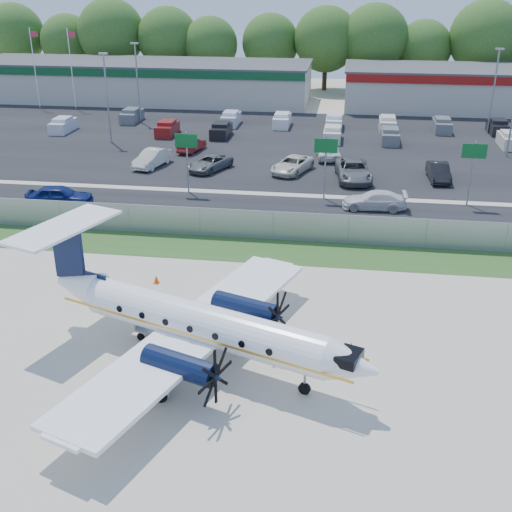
# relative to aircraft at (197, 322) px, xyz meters

# --- Properties ---
(ground) EXTENTS (170.00, 170.00, 0.00)m
(ground) POSITION_rel_aircraft_xyz_m (1.69, 1.10, -2.07)
(ground) COLOR beige
(ground) RESTS_ON ground
(grass_verge) EXTENTS (170.00, 4.00, 0.02)m
(grass_verge) POSITION_rel_aircraft_xyz_m (1.69, 13.10, -2.06)
(grass_verge) COLOR #2D561E
(grass_verge) RESTS_ON ground
(access_road) EXTENTS (170.00, 8.00, 0.02)m
(access_road) POSITION_rel_aircraft_xyz_m (1.69, 20.10, -2.06)
(access_road) COLOR black
(access_road) RESTS_ON ground
(parking_lot) EXTENTS (170.00, 32.00, 0.02)m
(parking_lot) POSITION_rel_aircraft_xyz_m (1.69, 41.10, -2.06)
(parking_lot) COLOR black
(parking_lot) RESTS_ON ground
(perimeter_fence) EXTENTS (120.00, 0.06, 1.99)m
(perimeter_fence) POSITION_rel_aircraft_xyz_m (1.69, 15.10, -1.07)
(perimeter_fence) COLOR gray
(perimeter_fence) RESTS_ON ground
(building_west) EXTENTS (46.40, 12.40, 5.24)m
(building_west) POSITION_rel_aircraft_xyz_m (-22.31, 63.08, 0.56)
(building_west) COLOR beige
(building_west) RESTS_ON ground
(sign_left) EXTENTS (1.80, 0.26, 5.00)m
(sign_left) POSITION_rel_aircraft_xyz_m (-6.31, 24.00, 1.54)
(sign_left) COLOR gray
(sign_left) RESTS_ON ground
(sign_mid) EXTENTS (1.80, 0.26, 5.00)m
(sign_mid) POSITION_rel_aircraft_xyz_m (4.69, 24.00, 1.54)
(sign_mid) COLOR gray
(sign_mid) RESTS_ON ground
(sign_right) EXTENTS (1.80, 0.26, 5.00)m
(sign_right) POSITION_rel_aircraft_xyz_m (15.69, 24.00, 1.54)
(sign_right) COLOR gray
(sign_right) RESTS_ON ground
(flagpole_west) EXTENTS (1.06, 0.12, 10.00)m
(flagpole_west) POSITION_rel_aircraft_xyz_m (-34.23, 56.10, 3.57)
(flagpole_west) COLOR white
(flagpole_west) RESTS_ON ground
(flagpole_east) EXTENTS (1.06, 0.12, 10.00)m
(flagpole_east) POSITION_rel_aircraft_xyz_m (-29.23, 56.10, 3.57)
(flagpole_east) COLOR white
(flagpole_east) RESTS_ON ground
(light_pole_nw) EXTENTS (0.90, 0.35, 9.09)m
(light_pole_nw) POSITION_rel_aircraft_xyz_m (-18.31, 39.10, 3.16)
(light_pole_nw) COLOR gray
(light_pole_nw) RESTS_ON ground
(light_pole_sw) EXTENTS (0.90, 0.35, 9.09)m
(light_pole_sw) POSITION_rel_aircraft_xyz_m (-18.31, 49.10, 3.16)
(light_pole_sw) COLOR gray
(light_pole_sw) RESTS_ON ground
(light_pole_se) EXTENTS (0.90, 0.35, 9.09)m
(light_pole_se) POSITION_rel_aircraft_xyz_m (21.69, 49.10, 3.16)
(light_pole_se) COLOR gray
(light_pole_se) RESTS_ON ground
(tree_line) EXTENTS (112.00, 6.00, 14.00)m
(tree_line) POSITION_rel_aircraft_xyz_m (1.69, 75.10, -2.07)
(tree_line) COLOR #2E5819
(tree_line) RESTS_ON ground
(aircraft) EXTENTS (17.45, 16.99, 5.37)m
(aircraft) POSITION_rel_aircraft_xyz_m (0.00, 0.00, 0.00)
(aircraft) COLOR white
(aircraft) RESTS_ON ground
(pushback_tug) EXTENTS (2.50, 2.04, 1.22)m
(pushback_tug) POSITION_rel_aircraft_xyz_m (-1.68, -2.72, -1.49)
(pushback_tug) COLOR white
(pushback_tug) RESTS_ON ground
(baggage_cart_far) EXTENTS (2.48, 1.95, 1.14)m
(baggage_cart_far) POSITION_rel_aircraft_xyz_m (-2.27, 1.68, -1.54)
(baggage_cart_far) COLOR gray
(baggage_cart_far) RESTS_ON ground
(cone_nose) EXTENTS (0.36, 0.36, 0.51)m
(cone_nose) POSITION_rel_aircraft_xyz_m (7.02, 1.80, -1.83)
(cone_nose) COLOR #FF4C08
(cone_nose) RESTS_ON ground
(cone_starboard_wing) EXTENTS (0.35, 0.35, 0.49)m
(cone_starboard_wing) POSITION_rel_aircraft_xyz_m (-4.21, 7.57, -1.84)
(cone_starboard_wing) COLOR #FF4C08
(cone_starboard_wing) RESTS_ON ground
(road_car_west) EXTENTS (5.25, 2.74, 1.70)m
(road_car_west) POSITION_rel_aircraft_xyz_m (-15.18, 19.25, -2.07)
(road_car_west) COLOR navy
(road_car_west) RESTS_ON ground
(road_car_mid) EXTENTS (4.85, 2.08, 1.39)m
(road_car_mid) POSITION_rel_aircraft_xyz_m (8.56, 22.17, -2.07)
(road_car_mid) COLOR silver
(road_car_mid) RESTS_ON ground
(parked_car_a) EXTENTS (2.73, 5.00, 1.56)m
(parked_car_a) POSITION_rel_aircraft_xyz_m (-11.39, 30.95, -2.07)
(parked_car_a) COLOR beige
(parked_car_a) RESTS_ON ground
(parked_car_b) EXTENTS (4.03, 5.35, 1.35)m
(parked_car_b) POSITION_rel_aircraft_xyz_m (-5.88, 30.55, -2.07)
(parked_car_b) COLOR #595B5E
(parked_car_b) RESTS_ON ground
(parked_car_c) EXTENTS (3.99, 5.63, 1.43)m
(parked_car_c) POSITION_rel_aircraft_xyz_m (1.55, 30.92, -2.07)
(parked_car_c) COLOR beige
(parked_car_c) RESTS_ON ground
(parked_car_d) EXTENTS (3.47, 6.31, 1.67)m
(parked_car_d) POSITION_rel_aircraft_xyz_m (6.97, 29.40, -2.07)
(parked_car_d) COLOR #595B5E
(parked_car_d) RESTS_ON ground
(parked_car_e) EXTENTS (1.82, 4.64, 1.50)m
(parked_car_e) POSITION_rel_aircraft_xyz_m (14.21, 30.34, -2.07)
(parked_car_e) COLOR black
(parked_car_e) RESTS_ON ground
(parked_car_f) EXTENTS (2.26, 4.24, 1.33)m
(parked_car_f) POSITION_rel_aircraft_xyz_m (-9.04, 36.72, -2.07)
(parked_car_f) COLOR maroon
(parked_car_f) RESTS_ON ground
(parked_car_g) EXTENTS (2.68, 4.90, 1.30)m
(parked_car_g) POSITION_rel_aircraft_xyz_m (4.56, 36.02, -2.07)
(parked_car_g) COLOR silver
(parked_car_g) RESTS_ON ground
(far_parking_rows) EXTENTS (56.00, 10.00, 1.60)m
(far_parking_rows) POSITION_rel_aircraft_xyz_m (1.69, 46.10, -2.07)
(far_parking_rows) COLOR gray
(far_parking_rows) RESTS_ON ground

